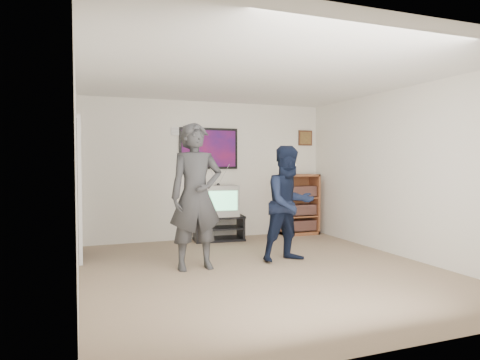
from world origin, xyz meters
TOP-DOWN VIEW (x-y plane):
  - room_shell at (0.00, 0.35)m, footprint 4.51×5.00m
  - media_stand at (0.11, 2.23)m, footprint 0.93×0.58m
  - crt_television at (0.10, 2.23)m, footprint 0.70×0.61m
  - bookshelf at (1.76, 2.28)m, footprint 0.71×0.41m
  - table_lamp at (1.59, 2.31)m, footprint 0.21×0.21m
  - person_tall at (-0.80, 0.39)m, footprint 0.71×0.47m
  - person_short at (0.56, 0.36)m, footprint 0.87×0.71m
  - controller_left at (-0.76, 0.64)m, footprint 0.08×0.13m
  - controller_right at (0.56, 0.58)m, footprint 0.05×0.13m
  - poster at (0.00, 2.48)m, footprint 1.10×0.03m
  - air_vent at (-0.55, 2.48)m, footprint 0.28×0.02m
  - small_picture at (2.00, 2.48)m, footprint 0.30×0.03m
  - doorway at (-2.23, 1.60)m, footprint 0.03×0.85m

SIDE VIEW (x-z plane):
  - media_stand at x=0.11m, z-range 0.00..0.44m
  - bookshelf at x=1.76m, z-range 0.00..1.17m
  - crt_television at x=0.10m, z-range 0.44..0.99m
  - person_short at x=0.56m, z-range 0.00..1.64m
  - person_tall at x=-0.80m, z-range 0.00..1.92m
  - controller_right at x=0.56m, z-range 0.97..1.01m
  - doorway at x=-2.23m, z-range 0.00..2.00m
  - controller_left at x=-0.76m, z-range 1.18..1.21m
  - room_shell at x=0.00m, z-range 0.00..2.50m
  - table_lamp at x=1.59m, z-range 1.17..1.50m
  - poster at x=0.00m, z-range 1.27..2.02m
  - small_picture at x=2.00m, z-range 1.73..2.03m
  - air_vent at x=-0.55m, z-range 1.88..2.02m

